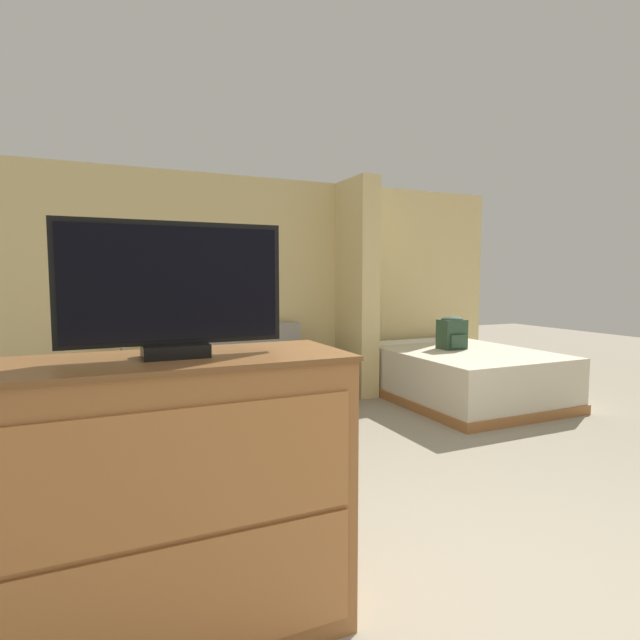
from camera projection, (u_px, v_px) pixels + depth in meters
ground_plane at (542, 613)px, 2.13m from camera, size 20.00×20.00×0.00m
wall_back at (250, 288)px, 5.97m from camera, size 6.93×0.16×2.60m
wall_partition_pillar at (357, 288)px, 6.09m from camera, size 0.24×0.71×2.60m
couch at (241, 378)px, 5.51m from camera, size 2.11×0.84×0.89m
coffee_table at (280, 390)px, 4.63m from camera, size 0.63×0.40×0.46m
side_table at (122, 373)px, 5.01m from camera, size 0.41×0.41×0.57m
table_lamp at (121, 339)px, 4.98m from camera, size 0.29×0.29×0.37m
tv_dresser at (179, 501)px, 1.93m from camera, size 1.32×0.55×1.13m
tv at (174, 290)px, 1.86m from camera, size 0.82×0.16×0.51m
bed at (458, 374)px, 5.85m from camera, size 1.63×2.18×0.59m
backpack at (452, 332)px, 5.85m from camera, size 0.30×0.25×0.39m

